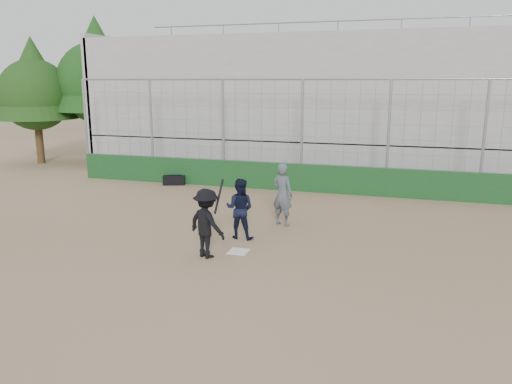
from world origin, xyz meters
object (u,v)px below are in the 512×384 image
(umpire, at_px, (282,197))
(equipment_bag, at_px, (174,180))
(catcher_crouched, at_px, (240,218))
(batter_at_plate, at_px, (207,223))

(umpire, height_order, equipment_bag, umpire)
(catcher_crouched, bearing_deg, batter_at_plate, -100.28)
(equipment_bag, bearing_deg, umpire, -37.78)
(catcher_crouched, distance_m, equipment_bag, 7.32)
(umpire, distance_m, equipment_bag, 6.82)
(umpire, bearing_deg, equipment_bag, -16.09)
(batter_at_plate, distance_m, catcher_crouched, 1.56)
(batter_at_plate, xyz_separation_m, equipment_bag, (-4.36, 7.17, -0.62))
(batter_at_plate, height_order, catcher_crouched, batter_at_plate)
(umpire, xyz_separation_m, equipment_bag, (-5.37, 4.16, -0.61))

